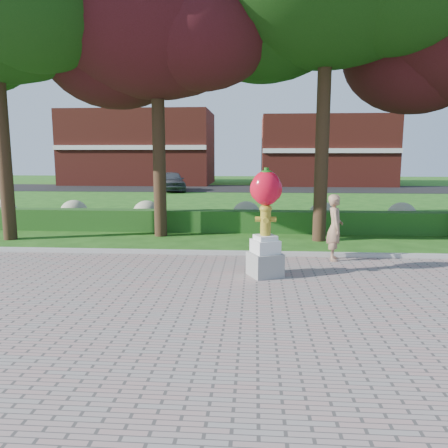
# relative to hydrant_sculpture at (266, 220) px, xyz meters

# --- Properties ---
(ground) EXTENTS (100.00, 100.00, 0.00)m
(ground) POSITION_rel_hydrant_sculpture_xyz_m (-1.58, -0.88, -1.38)
(ground) COLOR #1D4E13
(ground) RESTS_ON ground
(walkway) EXTENTS (40.00, 14.00, 0.04)m
(walkway) POSITION_rel_hydrant_sculpture_xyz_m (-1.58, -4.88, -1.36)
(walkway) COLOR gray
(walkway) RESTS_ON ground
(curb) EXTENTS (40.00, 0.18, 0.15)m
(curb) POSITION_rel_hydrant_sculpture_xyz_m (-1.58, 2.12, -1.31)
(curb) COLOR #ADADA5
(curb) RESTS_ON ground
(lawn_hedge) EXTENTS (24.00, 0.70, 0.80)m
(lawn_hedge) POSITION_rel_hydrant_sculpture_xyz_m (-1.58, 6.12, -0.98)
(lawn_hedge) COLOR #134316
(lawn_hedge) RESTS_ON ground
(hydrangea_row) EXTENTS (20.10, 1.10, 0.99)m
(hydrangea_row) POSITION_rel_hydrant_sculpture_xyz_m (-1.01, 7.12, -0.83)
(hydrangea_row) COLOR #ADAE85
(hydrangea_row) RESTS_ON ground
(street) EXTENTS (50.00, 8.00, 0.02)m
(street) POSITION_rel_hydrant_sculpture_xyz_m (-1.58, 27.12, -1.37)
(street) COLOR black
(street) RESTS_ON ground
(building_left) EXTENTS (14.00, 8.00, 7.00)m
(building_left) POSITION_rel_hydrant_sculpture_xyz_m (-11.58, 33.12, 2.12)
(building_left) COLOR maroon
(building_left) RESTS_ON ground
(building_right) EXTENTS (12.00, 8.00, 6.40)m
(building_right) POSITION_rel_hydrant_sculpture_xyz_m (6.42, 33.12, 1.82)
(building_right) COLOR maroon
(building_right) RESTS_ON ground
(tree_mid_left) EXTENTS (8.25, 7.04, 10.69)m
(tree_mid_left) POSITION_rel_hydrant_sculpture_xyz_m (-3.68, 5.20, 5.92)
(tree_mid_left) COLOR black
(tree_mid_left) RESTS_ON ground
(hydrant_sculpture) EXTENTS (0.91, 0.91, 2.53)m
(hydrant_sculpture) POSITION_rel_hydrant_sculpture_xyz_m (0.00, 0.00, 0.00)
(hydrant_sculpture) COLOR gray
(hydrant_sculpture) RESTS_ON walkway
(woman) EXTENTS (0.48, 0.68, 1.78)m
(woman) POSITION_rel_hydrant_sculpture_xyz_m (1.90, 1.72, -0.45)
(woman) COLOR #A0785B
(woman) RESTS_ON walkway
(parked_car) EXTENTS (3.14, 4.93, 1.56)m
(parked_car) POSITION_rel_hydrant_sculpture_xyz_m (-6.82, 24.12, -0.58)
(parked_car) COLOR #46494E
(parked_car) RESTS_ON street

